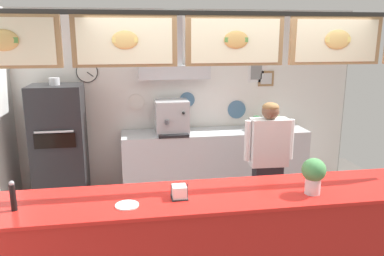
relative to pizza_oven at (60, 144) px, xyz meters
name	(u,v)px	position (x,y,z in m)	size (l,w,h in m)	color
back_wall_assembly	(189,95)	(1.91, 0.34, 0.61)	(5.34, 2.82, 2.74)	#9E9E99
service_counter	(238,245)	(1.92, -2.47, -0.34)	(4.73, 0.72, 1.02)	red
back_prep_counter	(215,160)	(2.29, 0.11, -0.39)	(2.84, 0.62, 0.92)	silver
pizza_oven	(60,144)	(0.00, 0.00, 0.00)	(0.71, 0.64, 1.79)	#232326
shop_worker	(268,161)	(2.65, -1.22, 0.00)	(0.61, 0.24, 1.58)	#232328
espresso_machine	(172,117)	(1.61, 0.08, 0.32)	(0.49, 0.51, 0.50)	#B7BABF
potted_sage	(275,121)	(3.23, 0.09, 0.20)	(0.20, 0.20, 0.24)	#9E563D
potted_oregano	(256,122)	(2.93, 0.08, 0.20)	(0.17, 0.17, 0.23)	#4C4C51
pepper_grinder	(13,196)	(0.09, -2.54, 0.29)	(0.05, 0.05, 0.25)	black
napkin_holder	(179,192)	(1.39, -2.51, 0.22)	(0.15, 0.14, 0.13)	#262628
condiment_plate	(127,205)	(0.96, -2.60, 0.18)	(0.19, 0.19, 0.01)	white
basil_vase	(313,175)	(2.53, -2.60, 0.34)	(0.20, 0.20, 0.32)	silver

